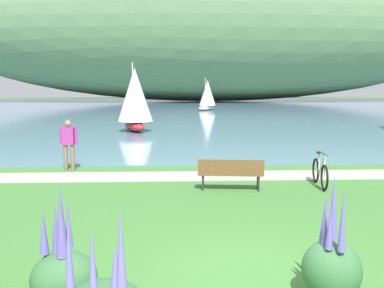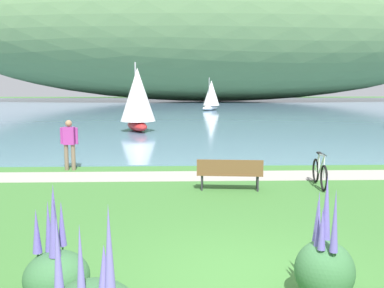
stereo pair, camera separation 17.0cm
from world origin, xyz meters
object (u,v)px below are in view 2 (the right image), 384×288
(person_at_shoreline, at_px, (69,142))
(bicycle_leaning_near_bench, at_px, (320,173))
(sailboat_nearest_to_shore, at_px, (138,99))
(sailboat_toward_hillside, at_px, (211,95))
(park_bench_near_camera, at_px, (230,172))

(person_at_shoreline, bearing_deg, bicycle_leaning_near_bench, -19.05)
(sailboat_nearest_to_shore, height_order, sailboat_toward_hillside, sailboat_nearest_to_shore)
(bicycle_leaning_near_bench, height_order, sailboat_toward_hillside, sailboat_toward_hillside)
(sailboat_toward_hillside, bearing_deg, sailboat_nearest_to_shore, -105.73)
(person_at_shoreline, relative_size, sailboat_toward_hillside, 0.47)
(person_at_shoreline, xyz_separation_m, sailboat_toward_hillside, (7.45, 34.25, 0.78))
(person_at_shoreline, distance_m, sailboat_toward_hillside, 35.06)
(park_bench_near_camera, height_order, sailboat_nearest_to_shore, sailboat_nearest_to_shore)
(person_at_shoreline, bearing_deg, sailboat_toward_hillside, 77.73)
(bicycle_leaning_near_bench, xyz_separation_m, sailboat_toward_hillside, (-0.27, 36.91, 1.36))
(bicycle_leaning_near_bench, relative_size, sailboat_toward_hillside, 0.48)
(bicycle_leaning_near_bench, height_order, sailboat_nearest_to_shore, sailboat_nearest_to_shore)
(sailboat_nearest_to_shore, distance_m, sailboat_toward_hillside, 22.96)
(person_at_shoreline, height_order, sailboat_nearest_to_shore, sailboat_nearest_to_shore)
(person_at_shoreline, bearing_deg, park_bench_near_camera, -30.79)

